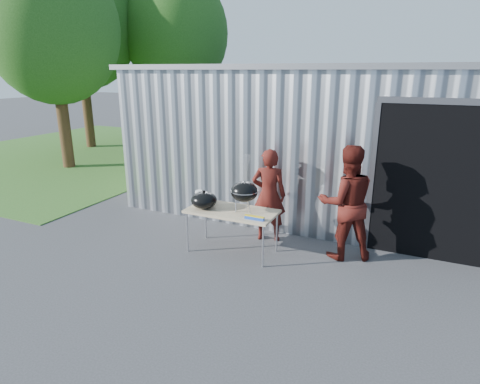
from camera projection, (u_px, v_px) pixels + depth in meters
The scene contains 14 objects.
ground at pixel (216, 265), 6.42m from camera, with size 80.00×80.00×0.00m, color #373739.
building at pixel (339, 133), 9.59m from camera, with size 8.20×6.20×3.10m.
grass_patch at pixel (82, 152), 15.25m from camera, with size 10.00×12.00×0.02m, color #2D591E.
tree_left at pixel (52, 27), 11.69m from camera, with size 3.89×3.89×6.44m.
tree_mid at pixel (78, 21), 14.94m from camera, with size 4.40×4.40×7.30m.
tree_far at pixel (176, 33), 15.58m from camera, with size 4.05×4.05×6.71m.
folding_table at pixel (232, 212), 6.70m from camera, with size 1.50×0.75×0.75m.
kettle_grill at pixel (244, 187), 6.52m from camera, with size 0.46×0.46×0.94m.
grill_lid at pixel (204, 200), 6.75m from camera, with size 0.44×0.44×0.32m.
paper_towels at pixel (199, 198), 6.84m from camera, with size 0.12×0.12×0.28m, color white.
white_tub at pixel (209, 199), 7.09m from camera, with size 0.20×0.15×0.10m, color white.
foil_box at pixel (254, 218), 6.25m from camera, with size 0.32×0.06×0.06m.
person_cook at pixel (269, 195), 7.17m from camera, with size 0.62×0.40×1.69m, color #48130E.
person_bystander at pixel (346, 203), 6.45m from camera, with size 0.92×0.71×1.88m, color #48130E.
Camera 1 is at (2.78, -5.11, 2.99)m, focal length 30.00 mm.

